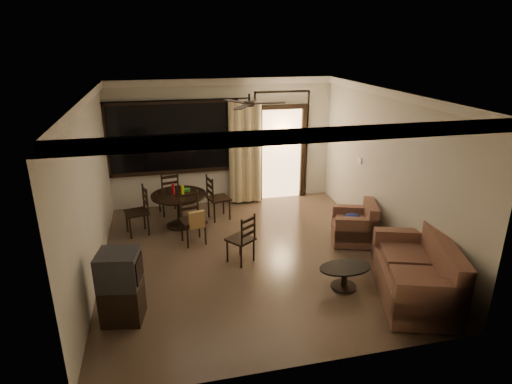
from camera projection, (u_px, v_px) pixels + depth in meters
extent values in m
plane|color=#7F6651|center=(250.00, 256.00, 7.51)|extent=(5.50, 5.50, 0.00)
plane|color=beige|center=(223.00, 143.00, 9.55)|extent=(5.00, 0.00, 5.00)
plane|color=beige|center=(305.00, 260.00, 4.52)|extent=(5.00, 0.00, 5.00)
plane|color=beige|center=(89.00, 192.00, 6.50)|extent=(0.00, 5.50, 5.50)
plane|color=beige|center=(387.00, 170.00, 7.57)|extent=(0.00, 5.50, 5.50)
plane|color=white|center=(249.00, 94.00, 6.56)|extent=(5.50, 5.50, 0.00)
cube|color=black|center=(173.00, 138.00, 9.23)|extent=(2.70, 0.04, 1.45)
cylinder|color=black|center=(176.00, 100.00, 8.90)|extent=(3.20, 0.03, 0.03)
cube|color=#FFC684|center=(282.00, 155.00, 9.92)|extent=(0.91, 0.03, 2.08)
cube|color=white|center=(359.00, 160.00, 8.56)|extent=(0.02, 0.18, 0.12)
cylinder|color=black|center=(249.00, 98.00, 6.58)|extent=(0.03, 0.03, 0.12)
cylinder|color=black|center=(249.00, 104.00, 6.61)|extent=(0.16, 0.16, 0.08)
cylinder|color=black|center=(179.00, 195.00, 8.49)|extent=(1.09, 1.09, 0.04)
cylinder|color=black|center=(180.00, 210.00, 8.60)|extent=(0.11, 0.11, 0.64)
cylinder|color=black|center=(181.00, 225.00, 8.71)|extent=(0.55, 0.55, 0.03)
cylinder|color=maroon|center=(173.00, 189.00, 8.45)|extent=(0.06, 0.06, 0.22)
cylinder|color=gold|center=(183.00, 190.00, 8.44)|extent=(0.06, 0.06, 0.18)
cube|color=#2D8728|center=(187.00, 190.00, 8.65)|extent=(0.14, 0.10, 0.05)
cube|color=black|center=(136.00, 212.00, 8.21)|extent=(0.51, 0.51, 0.04)
cube|color=black|center=(219.00, 198.00, 8.92)|extent=(0.51, 0.51, 0.04)
cube|color=black|center=(193.00, 220.00, 7.85)|extent=(0.51, 0.51, 0.04)
cube|color=tan|center=(197.00, 220.00, 7.62)|extent=(0.29, 0.14, 0.32)
cube|color=black|center=(168.00, 194.00, 9.19)|extent=(0.51, 0.51, 0.04)
cube|color=black|center=(123.00, 302.00, 5.75)|extent=(0.60, 0.56, 0.53)
cube|color=black|center=(119.00, 269.00, 5.58)|extent=(0.60, 0.56, 0.47)
cube|color=black|center=(139.00, 269.00, 5.59)|extent=(0.09, 0.38, 0.32)
cube|color=#462220|center=(413.00, 283.00, 6.24)|extent=(1.43, 1.94, 0.43)
cube|color=#462220|center=(441.00, 262.00, 6.09)|extent=(0.76, 1.72, 0.71)
cube|color=#462220|center=(430.00, 301.00, 5.45)|extent=(0.94, 0.48, 0.54)
cube|color=#462220|center=(403.00, 245.00, 6.89)|extent=(0.94, 0.48, 0.54)
cube|color=#462220|center=(411.00, 268.00, 6.16)|extent=(1.10, 1.65, 0.13)
cube|color=#462220|center=(353.00, 232.00, 7.98)|extent=(0.95, 0.95, 0.35)
cube|color=#462220|center=(370.00, 218.00, 7.86)|extent=(0.40, 0.77, 0.58)
cube|color=#462220|center=(356.00, 230.00, 7.65)|extent=(0.76, 0.39, 0.44)
cube|color=#462220|center=(352.00, 217.00, 8.20)|extent=(0.76, 0.39, 0.44)
cube|color=#462220|center=(352.00, 222.00, 7.92)|extent=(0.68, 0.71, 0.11)
ellipsoid|color=navy|center=(352.00, 217.00, 7.88)|extent=(0.32, 0.27, 0.09)
ellipsoid|color=black|center=(345.00, 268.00, 6.46)|extent=(0.81, 0.48, 0.03)
cylinder|color=black|center=(344.00, 277.00, 6.52)|extent=(0.09, 0.09, 0.32)
cylinder|color=black|center=(344.00, 286.00, 6.57)|extent=(0.39, 0.39, 0.03)
cube|color=black|center=(240.00, 239.00, 7.19)|extent=(0.55, 0.55, 0.04)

